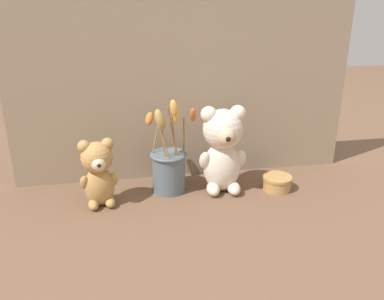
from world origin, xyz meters
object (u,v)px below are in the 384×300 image
(decorative_tin_tall, at_px, (278,183))
(teddy_bear_large, at_px, (223,148))
(flower_vase, at_px, (169,165))
(teddy_bear_medium, at_px, (98,172))

(decorative_tin_tall, bearing_deg, teddy_bear_large, 170.03)
(flower_vase, distance_m, decorative_tin_tall, 0.35)
(teddy_bear_medium, bearing_deg, flower_vase, 13.94)
(teddy_bear_medium, distance_m, flower_vase, 0.22)
(teddy_bear_large, xyz_separation_m, flower_vase, (-0.16, 0.03, -0.06))
(teddy_bear_large, height_order, decorative_tin_tall, teddy_bear_large)
(teddy_bear_large, xyz_separation_m, teddy_bear_medium, (-0.37, -0.03, -0.04))
(teddy_bear_large, relative_size, teddy_bear_medium, 1.35)
(flower_vase, bearing_deg, decorative_tin_tall, -9.58)
(teddy_bear_medium, bearing_deg, decorative_tin_tall, -0.54)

